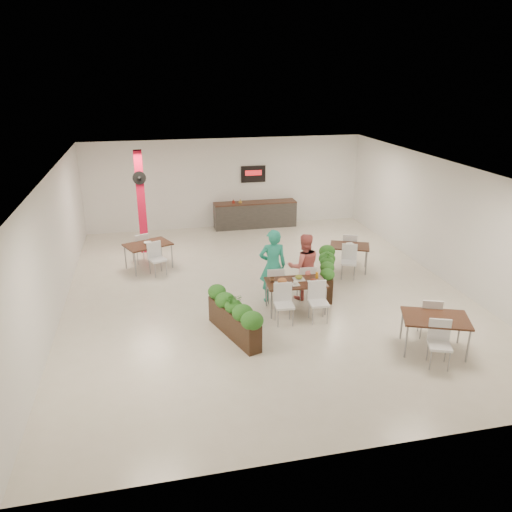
{
  "coord_description": "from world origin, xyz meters",
  "views": [
    {
      "loc": [
        -2.78,
        -11.59,
        5.41
      ],
      "look_at": [
        -0.28,
        -0.28,
        1.1
      ],
      "focal_mm": 35.0,
      "sensor_mm": 36.0,
      "label": 1
    }
  ],
  "objects_px": {
    "diner_woman": "(304,267)",
    "planter_left": "(234,315)",
    "main_table": "(295,286)",
    "planter_right": "(327,271)",
    "service_counter": "(255,214)",
    "red_column": "(141,201)",
    "side_table_c": "(435,323)",
    "side_table_a": "(148,248)",
    "side_table_b": "(349,249)",
    "diner_man": "(273,266)"
  },
  "relations": [
    {
      "from": "main_table",
      "to": "side_table_b",
      "type": "xyz_separation_m",
      "value": [
        2.27,
        2.19,
        -0.01
      ]
    },
    {
      "from": "red_column",
      "to": "main_table",
      "type": "xyz_separation_m",
      "value": [
        3.46,
        -5.05,
        -1.01
      ]
    },
    {
      "from": "diner_woman",
      "to": "planter_left",
      "type": "height_order",
      "value": "diner_woman"
    },
    {
      "from": "diner_woman",
      "to": "planter_right",
      "type": "relative_size",
      "value": 0.9
    },
    {
      "from": "side_table_a",
      "to": "side_table_b",
      "type": "distance_m",
      "value": 5.79
    },
    {
      "from": "diner_man",
      "to": "planter_left",
      "type": "distance_m",
      "value": 2.02
    },
    {
      "from": "service_counter",
      "to": "main_table",
      "type": "bearing_deg",
      "value": -94.48
    },
    {
      "from": "diner_woman",
      "to": "planter_left",
      "type": "distance_m",
      "value": 2.58
    },
    {
      "from": "main_table",
      "to": "planter_left",
      "type": "distance_m",
      "value": 1.87
    },
    {
      "from": "main_table",
      "to": "planter_left",
      "type": "bearing_deg",
      "value": -151.7
    },
    {
      "from": "planter_left",
      "to": "side_table_c",
      "type": "distance_m",
      "value": 4.15
    },
    {
      "from": "service_counter",
      "to": "side_table_c",
      "type": "xyz_separation_m",
      "value": [
        1.7,
        -9.27,
        0.14
      ]
    },
    {
      "from": "planter_left",
      "to": "planter_right",
      "type": "distance_m",
      "value": 3.4
    },
    {
      "from": "main_table",
      "to": "side_table_b",
      "type": "distance_m",
      "value": 3.15
    },
    {
      "from": "side_table_a",
      "to": "side_table_b",
      "type": "xyz_separation_m",
      "value": [
        5.62,
        -1.37,
        -0.01
      ]
    },
    {
      "from": "service_counter",
      "to": "diner_woman",
      "type": "bearing_deg",
      "value": -91.21
    },
    {
      "from": "diner_woman",
      "to": "red_column",
      "type": "bearing_deg",
      "value": -45.01
    },
    {
      "from": "planter_right",
      "to": "side_table_c",
      "type": "bearing_deg",
      "value": -72.36
    },
    {
      "from": "diner_man",
      "to": "side_table_c",
      "type": "height_order",
      "value": "diner_man"
    },
    {
      "from": "main_table",
      "to": "planter_right",
      "type": "xyz_separation_m",
      "value": [
        1.17,
        1.04,
        -0.13
      ]
    },
    {
      "from": "main_table",
      "to": "diner_woman",
      "type": "bearing_deg",
      "value": 57.92
    },
    {
      "from": "main_table",
      "to": "side_table_a",
      "type": "relative_size",
      "value": 1.03
    },
    {
      "from": "red_column",
      "to": "service_counter",
      "type": "relative_size",
      "value": 1.07
    },
    {
      "from": "side_table_b",
      "to": "planter_left",
      "type": "bearing_deg",
      "value": -118.52
    },
    {
      "from": "diner_woman",
      "to": "side_table_b",
      "type": "distance_m",
      "value": 2.42
    },
    {
      "from": "planter_left",
      "to": "side_table_a",
      "type": "xyz_separation_m",
      "value": [
        -1.71,
        4.44,
        0.12
      ]
    },
    {
      "from": "main_table",
      "to": "diner_woman",
      "type": "height_order",
      "value": "diner_woman"
    },
    {
      "from": "side_table_c",
      "to": "side_table_a",
      "type": "bearing_deg",
      "value": 154.74
    },
    {
      "from": "service_counter",
      "to": "side_table_a",
      "type": "distance_m",
      "value": 5.15
    },
    {
      "from": "service_counter",
      "to": "diner_man",
      "type": "bearing_deg",
      "value": -98.47
    },
    {
      "from": "planter_right",
      "to": "side_table_b",
      "type": "xyz_separation_m",
      "value": [
        1.1,
        1.15,
        0.12
      ]
    },
    {
      "from": "planter_right",
      "to": "diner_man",
      "type": "bearing_deg",
      "value": -166.24
    },
    {
      "from": "diner_man",
      "to": "planter_left",
      "type": "xyz_separation_m",
      "value": [
        -1.25,
        -1.54,
        -0.42
      ]
    },
    {
      "from": "service_counter",
      "to": "planter_left",
      "type": "height_order",
      "value": "service_counter"
    },
    {
      "from": "planter_right",
      "to": "side_table_b",
      "type": "distance_m",
      "value": 1.6
    },
    {
      "from": "red_column",
      "to": "main_table",
      "type": "distance_m",
      "value": 6.21
    },
    {
      "from": "side_table_a",
      "to": "side_table_c",
      "type": "height_order",
      "value": "same"
    },
    {
      "from": "main_table",
      "to": "diner_man",
      "type": "xyz_separation_m",
      "value": [
        -0.39,
        0.65,
        0.3
      ]
    },
    {
      "from": "side_table_c",
      "to": "service_counter",
      "type": "bearing_deg",
      "value": 121.68
    },
    {
      "from": "service_counter",
      "to": "side_table_c",
      "type": "distance_m",
      "value": 9.42
    },
    {
      "from": "planter_left",
      "to": "planter_right",
      "type": "relative_size",
      "value": 0.99
    },
    {
      "from": "main_table",
      "to": "service_counter",
      "type": "bearing_deg",
      "value": 85.52
    },
    {
      "from": "planter_left",
      "to": "red_column",
      "type": "bearing_deg",
      "value": 107.01
    },
    {
      "from": "main_table",
      "to": "side_table_b",
      "type": "relative_size",
      "value": 1.03
    },
    {
      "from": "side_table_c",
      "to": "side_table_b",
      "type": "bearing_deg",
      "value": 110.97
    },
    {
      "from": "red_column",
      "to": "diner_woman",
      "type": "bearing_deg",
      "value": -48.7
    },
    {
      "from": "side_table_c",
      "to": "red_column",
      "type": "bearing_deg",
      "value": 148.88
    },
    {
      "from": "red_column",
      "to": "side_table_c",
      "type": "xyz_separation_m",
      "value": [
        5.7,
        -7.4,
        -1.01
      ]
    },
    {
      "from": "side_table_a",
      "to": "planter_right",
      "type": "bearing_deg",
      "value": -52.52
    },
    {
      "from": "side_table_c",
      "to": "planter_left",
      "type": "bearing_deg",
      "value": -179.4
    }
  ]
}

